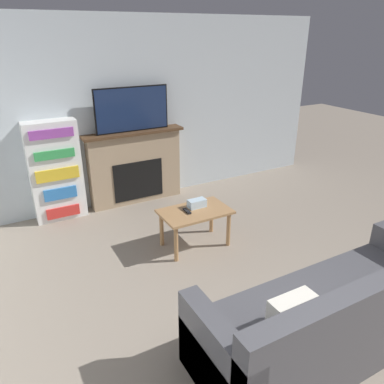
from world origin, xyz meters
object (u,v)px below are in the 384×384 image
(tv, at_px, (132,109))
(bookshelf, at_px, (56,171))
(fireplace, at_px, (135,167))
(couch, at_px, (332,318))
(coffee_table, at_px, (195,216))

(tv, xyz_separation_m, bookshelf, (-1.15, -0.00, -0.74))
(fireplace, bearing_deg, couch, -84.66)
(couch, xyz_separation_m, coffee_table, (-0.19, 1.97, 0.10))
(tv, distance_m, couch, 3.75)
(fireplace, height_order, couch, fireplace)
(fireplace, relative_size, couch, 0.64)
(couch, xyz_separation_m, bookshelf, (-1.49, 3.56, 0.39))
(tv, xyz_separation_m, coffee_table, (0.14, -1.60, -1.03))
(bookshelf, bearing_deg, couch, -67.29)
(fireplace, distance_m, tv, 0.87)
(couch, relative_size, coffee_table, 2.80)
(fireplace, xyz_separation_m, tv, (-0.00, -0.02, 0.87))
(tv, relative_size, coffee_table, 1.30)
(tv, xyz_separation_m, couch, (0.33, -3.56, -1.13))
(bookshelf, bearing_deg, coffee_table, -50.79)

